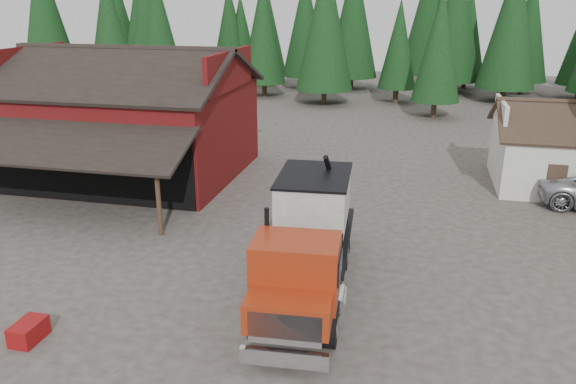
# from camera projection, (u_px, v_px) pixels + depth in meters

# --- Properties ---
(ground) EXTENTS (120.00, 120.00, 0.00)m
(ground) POSITION_uv_depth(u_px,v_px,m) (276.00, 270.00, 20.87)
(ground) COLOR #413833
(ground) RESTS_ON ground
(red_barn) EXTENTS (12.80, 13.63, 7.18)m
(red_barn) POSITION_uv_depth(u_px,v_px,m) (129.00, 127.00, 31.44)
(red_barn) COLOR maroon
(red_barn) RESTS_ON ground
(farmhouse) EXTENTS (8.60, 6.42, 4.65)m
(farmhouse) POSITION_uv_depth(u_px,v_px,m) (576.00, 157.00, 29.48)
(farmhouse) COLOR silver
(farmhouse) RESTS_ON ground
(conifer_backdrop) EXTENTS (76.00, 16.00, 16.00)m
(conifer_backdrop) POSITION_uv_depth(u_px,v_px,m) (374.00, 92.00, 59.48)
(conifer_backdrop) COLOR black
(conifer_backdrop) RESTS_ON ground
(near_pine_a) EXTENTS (4.40, 4.40, 11.40)m
(near_pine_a) POSITION_uv_depth(u_px,v_px,m) (111.00, 35.00, 49.22)
(near_pine_a) COLOR #382619
(near_pine_a) RESTS_ON ground
(near_pine_b) EXTENTS (3.96, 3.96, 10.40)m
(near_pine_b) POSITION_uv_depth(u_px,v_px,m) (439.00, 45.00, 45.21)
(near_pine_b) COLOR #382619
(near_pine_b) RESTS_ON ground
(near_pine_d) EXTENTS (5.28, 5.28, 13.40)m
(near_pine_d) POSITION_uv_depth(u_px,v_px,m) (325.00, 23.00, 50.54)
(near_pine_d) COLOR #382619
(near_pine_d) RESTS_ON ground
(feed_truck) EXTENTS (3.29, 9.65, 4.29)m
(feed_truck) POSITION_uv_depth(u_px,v_px,m) (308.00, 237.00, 18.82)
(feed_truck) COLOR black
(feed_truck) RESTS_ON ground
(equip_box) EXTENTS (0.72, 1.11, 0.60)m
(equip_box) POSITION_uv_depth(u_px,v_px,m) (29.00, 331.00, 16.54)
(equip_box) COLOR maroon
(equip_box) RESTS_ON ground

